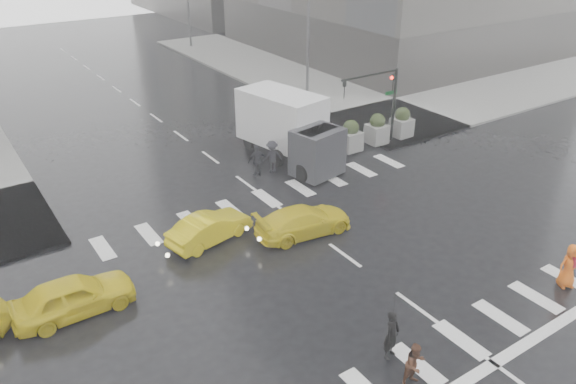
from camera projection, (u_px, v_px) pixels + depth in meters
ground at (345, 255)px, 22.73m from camera, size 120.00×120.00×0.00m
sidewalk_ne at (396, 81)px, 45.33m from camera, size 35.00×35.00×0.15m
road_markings at (345, 255)px, 22.73m from camera, size 18.00×48.00×0.01m
traffic_signal_pole at (382, 93)px, 31.67m from camera, size 4.45×0.42×4.50m
street_lamp_near at (307, 30)px, 39.21m from camera, size 2.15×0.22×9.00m
planter_west at (350, 136)px, 31.83m from camera, size 1.10×1.10×1.80m
planter_mid at (377, 129)px, 32.82m from camera, size 1.10×1.10×1.80m
planter_east at (402, 123)px, 33.82m from camera, size 1.10×1.10×1.80m
pedestrian_black at (394, 315)px, 16.91m from camera, size 1.20×1.21×2.43m
pedestrian_brown at (415, 364)px, 16.30m from camera, size 0.71×0.55×1.46m
pedestrian_orange at (570, 266)px, 20.51m from camera, size 1.02×0.88×1.76m
pedestrian_far_a at (257, 160)px, 29.10m from camera, size 1.07×0.72×1.72m
pedestrian_far_b at (272, 156)px, 29.52m from camera, size 1.24×0.86×1.75m
taxi_front at (73, 296)px, 19.21m from camera, size 4.11×1.66×1.40m
taxi_mid at (210, 228)px, 23.45m from camera, size 3.93×2.07×1.23m
taxi_rear at (304, 221)px, 23.98m from camera, size 3.94×2.13×1.24m
box_truck at (291, 127)px, 30.47m from camera, size 2.54×6.78×3.60m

